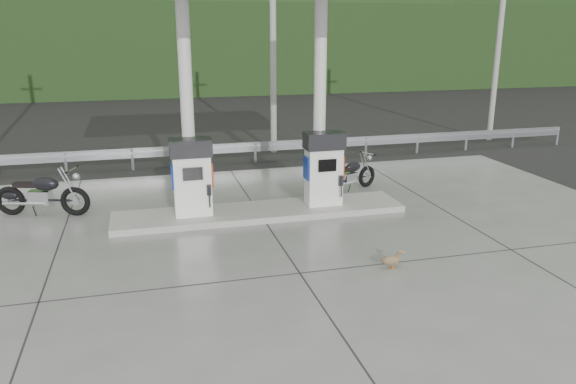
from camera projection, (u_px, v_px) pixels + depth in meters
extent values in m
plane|color=black|center=(286.00, 254.00, 11.31)|extent=(160.00, 160.00, 0.00)
cube|color=slate|center=(286.00, 254.00, 11.31)|extent=(18.00, 14.00, 0.02)
cube|color=#99988F|center=(260.00, 212.00, 13.61)|extent=(7.00, 1.40, 0.15)
cylinder|color=white|center=(187.00, 106.00, 12.86)|extent=(0.30, 0.30, 5.00)
cylinder|color=white|center=(320.00, 101.00, 13.64)|extent=(0.30, 0.30, 5.00)
cube|color=black|center=(212.00, 144.00, 21.98)|extent=(60.00, 7.00, 0.01)
cylinder|color=gray|center=(273.00, 39.00, 19.49)|extent=(0.22, 0.22, 8.00)
cylinder|color=gray|center=(499.00, 38.00, 21.69)|extent=(0.22, 0.22, 8.00)
cube|color=black|center=(176.00, 49.00, 38.31)|extent=(80.00, 6.00, 6.00)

